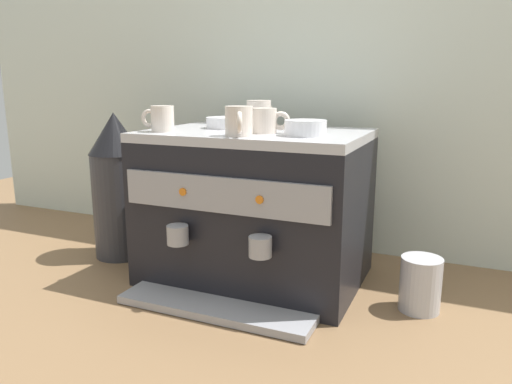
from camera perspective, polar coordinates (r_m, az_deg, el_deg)
The scene contains 11 objects.
ground_plane at distance 1.47m, azimuth 0.00°, elevation -9.83°, with size 4.00×4.00×0.00m, color brown.
tiled_backsplash_wall at distance 1.70m, azimuth 4.99°, elevation 12.82°, with size 2.80×0.03×1.14m, color silver.
espresso_machine at distance 1.40m, azimuth -0.08°, elevation -1.75°, with size 0.61×0.53×0.43m.
ceramic_cup_0 at distance 1.37m, azimuth -11.07°, elevation 8.45°, with size 0.10×0.06×0.07m.
ceramic_cup_1 at distance 1.22m, azimuth -2.03°, elevation 8.32°, with size 0.07×0.10×0.07m.
ceramic_cup_2 at distance 1.30m, azimuth 1.03°, elevation 8.39°, with size 0.11×0.07×0.07m.
ceramic_cup_3 at distance 1.51m, azimuth 0.43°, elevation 9.23°, with size 0.07×0.12×0.08m.
ceramic_bowl_0 at distance 1.24m, azimuth 5.83°, elevation 7.47°, with size 0.11×0.11×0.04m.
ceramic_bowl_1 at distance 1.45m, azimuth -3.44°, elevation 8.11°, with size 0.12×0.12×0.03m.
coffee_grinder at distance 1.64m, azimuth -15.95°, elevation 0.81°, with size 0.17×0.17×0.47m.
milk_pitcher at distance 1.31m, azimuth 18.76°, elevation -10.22°, with size 0.10×0.10×0.14m, color #B7B7BC.
Camera 1 is at (0.54, -1.25, 0.56)m, focal length 34.03 mm.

